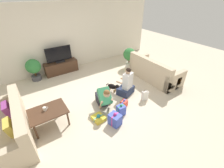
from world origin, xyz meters
name	(u,v)px	position (x,y,z in m)	size (l,w,h in m)	color
ground_plane	(98,98)	(0.00, 0.00, 0.00)	(16.00, 16.00, 0.00)	beige
wall_back	(63,38)	(0.00, 2.63, 1.30)	(8.40, 0.06, 2.60)	silver
sofa_left	(8,129)	(-2.38, -0.19, 0.30)	(0.92, 1.93, 0.86)	#C6B293
sofa_right	(154,72)	(2.38, -0.11, 0.30)	(0.92, 1.93, 0.86)	#C6B293
coffee_table	(48,112)	(-1.52, -0.28, 0.41)	(0.87, 0.65, 0.47)	#472D1E
tv_console	(61,67)	(-0.37, 2.36, 0.24)	(1.28, 0.40, 0.47)	#472D1E
tv	(59,55)	(-0.37, 2.36, 0.74)	(0.98, 0.20, 0.62)	black
potted_plant_corner_right	(129,55)	(2.24, 1.20, 0.54)	(0.52, 0.52, 0.85)	beige
potted_plant_back_left	(34,68)	(-1.36, 2.31, 0.50)	(0.52, 0.52, 0.82)	#4C4C51
person_kneeling	(104,97)	(-0.04, -0.43, 0.33)	(0.47, 0.80, 0.76)	#23232D
person_sitting	(126,85)	(0.90, -0.29, 0.33)	(0.62, 0.59, 0.95)	#283351
dog	(113,87)	(0.62, 0.03, 0.19)	(0.31, 0.46, 0.30)	black
gift_box_a	(99,118)	(-0.43, -0.81, 0.06)	(0.32, 0.35, 0.17)	yellow
gift_box_b	(121,110)	(0.18, -0.98, 0.15)	(0.21, 0.19, 0.35)	#3D51BC
gift_box_c	(115,119)	(-0.16, -1.17, 0.16)	(0.31, 0.35, 0.38)	#3D51BC
gift_box_d	(124,103)	(0.46, -0.75, 0.10)	(0.23, 0.22, 0.25)	red
gift_bag_a	(145,96)	(1.17, -0.88, 0.16)	(0.21, 0.15, 0.34)	white
mug	(45,109)	(-1.56, -0.23, 0.51)	(0.12, 0.08, 0.09)	silver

